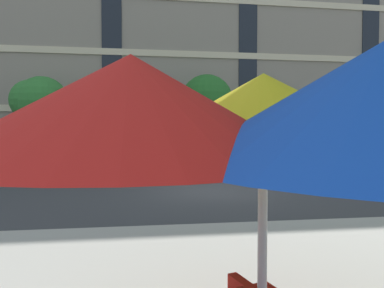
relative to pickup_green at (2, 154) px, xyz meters
The scene contains 9 objects.
ground_plane 8.71m from the pickup_green, 25.33° to the right, with size 120.00×120.00×0.00m, color #38383A.
sidewalk_far 8.46m from the pickup_green, 21.64° to the left, with size 56.00×3.60×0.12m, color gray.
apartment_building 16.19m from the pickup_green, 55.31° to the left, with size 47.27×12.08×19.20m.
pickup_green is the anchor object (origin of this frame).
sedan_green 6.50m from the pickup_green, ahead, with size 4.40×1.98×1.78m.
sedan_white 12.52m from the pickup_green, ahead, with size 4.40×1.98×1.78m.
street_tree_left 4.18m from the pickup_green, 81.95° to the left, with size 2.83×2.62×4.66m.
street_tree_middle 9.81m from the pickup_green, 19.92° to the left, with size 2.72×2.92×4.89m.
patio_umbrella 14.22m from the pickup_green, 63.50° to the right, with size 3.53×3.53×2.25m.
Camera 1 is at (-2.22, -11.07, 1.89)m, focal length 32.53 mm.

